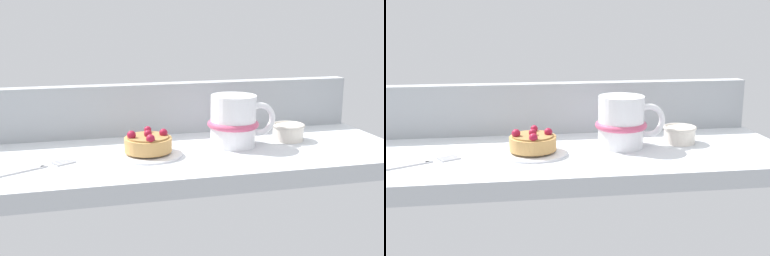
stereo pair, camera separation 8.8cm
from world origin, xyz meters
TOP-DOWN VIEW (x-y plane):
  - ground_plane at (0.00, 0.00)cm, footprint 88.00×31.65cm
  - window_rail_back at (0.00, 14.18)cm, footprint 86.24×3.30cm
  - dessert_plate at (-3.88, -1.54)cm, footprint 12.27×12.27cm
  - raspberry_tart at (-3.88, -1.56)cm, footprint 8.48×8.48cm
  - coffee_mug at (13.19, 0.93)cm, footprint 13.52×9.86cm
  - dessert_fork at (-24.71, -5.95)cm, footprint 16.52×9.63cm
  - sugar_bowl at (24.92, 2.05)cm, footprint 6.55×6.55cm

SIDE VIEW (x-z plane):
  - ground_plane at x=0.00cm, z-range -3.20..0.00cm
  - dessert_fork at x=-24.71cm, z-range 0.00..0.60cm
  - dessert_plate at x=-3.88cm, z-range -0.03..0.74cm
  - sugar_bowl at x=24.92cm, z-range 0.13..3.47cm
  - raspberry_tart at x=-3.88cm, z-range 0.25..4.25cm
  - coffee_mug at x=13.19cm, z-range -0.08..9.68cm
  - window_rail_back at x=0.00cm, z-range 0.00..10.58cm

